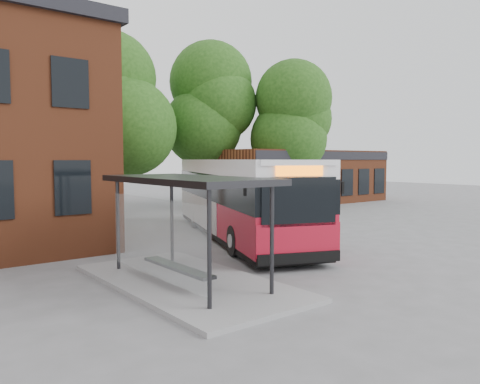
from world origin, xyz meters
TOP-DOWN VIEW (x-y plane):
  - ground at (0.00, 0.00)m, footprint 100.00×100.00m
  - shop_row at (15.00, 14.00)m, footprint 14.00×6.20m
  - bus_shelter at (-4.50, -1.00)m, footprint 3.60×7.00m
  - bike_rail at (9.28, 10.00)m, footprint 5.20×0.10m
  - tree_1 at (1.00, 17.00)m, footprint 7.92×7.92m
  - tree_2 at (8.00, 16.00)m, footprint 7.92×7.92m
  - tree_3 at (13.00, 12.00)m, footprint 7.04×7.04m
  - city_bus at (1.21, 4.10)m, footprint 7.44×13.14m
  - bicycle_0 at (6.51, 10.47)m, footprint 1.82×0.88m
  - bicycle_1 at (7.98, 10.33)m, footprint 1.88×0.60m
  - bicycle_2 at (8.56, 10.66)m, footprint 1.65×0.64m
  - bicycle_3 at (9.07, 10.06)m, footprint 1.89×1.23m
  - bicycle_4 at (10.19, 10.03)m, footprint 1.59×0.74m
  - bicycle_6 at (11.11, 9.57)m, footprint 1.73×0.94m

SIDE VIEW (x-z plane):
  - ground at x=0.00m, z-range 0.00..0.00m
  - bike_rail at x=9.28m, z-range 0.00..0.38m
  - bicycle_4 at x=10.19m, z-range 0.00..0.81m
  - bicycle_2 at x=8.56m, z-range 0.00..0.85m
  - bicycle_6 at x=11.11m, z-range 0.00..0.86m
  - bicycle_0 at x=6.51m, z-range 0.00..0.92m
  - bicycle_3 at x=9.07m, z-range 0.00..1.11m
  - bicycle_1 at x=7.98m, z-range 0.00..1.12m
  - bus_shelter at x=-4.50m, z-range 0.00..2.90m
  - city_bus at x=1.21m, z-range 0.00..3.31m
  - shop_row at x=15.00m, z-range 0.00..4.00m
  - tree_3 at x=13.00m, z-range 0.00..9.28m
  - tree_1 at x=1.00m, z-range 0.00..10.40m
  - tree_2 at x=8.00m, z-range 0.00..11.00m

